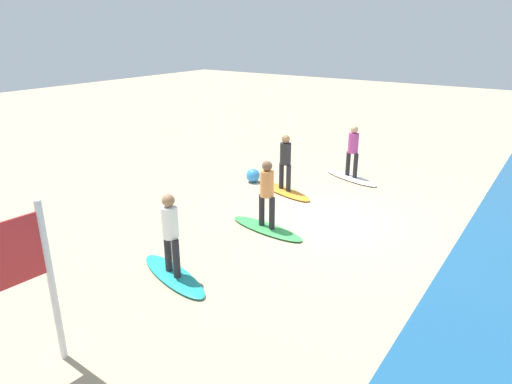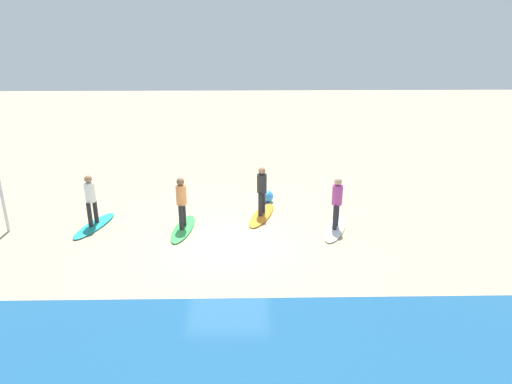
# 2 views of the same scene
# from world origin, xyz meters

# --- Properties ---
(ground_plane) EXTENTS (60.00, 60.00, 0.00)m
(ground_plane) POSITION_xyz_m (0.00, 0.00, 0.00)
(ground_plane) COLOR tan
(surfboard_white) EXTENTS (1.25, 2.16, 0.09)m
(surfboard_white) POSITION_xyz_m (-3.36, -0.85, 0.04)
(surfboard_white) COLOR white
(surfboard_white) RESTS_ON ground
(surfer_white) EXTENTS (0.32, 0.44, 1.64)m
(surfer_white) POSITION_xyz_m (-3.36, -0.85, 1.04)
(surfer_white) COLOR #232328
(surfer_white) RESTS_ON surfboard_white
(surfboard_orange) EXTENTS (1.19, 2.17, 0.09)m
(surfboard_orange) POSITION_xyz_m (-1.08, -1.94, 0.04)
(surfboard_orange) COLOR orange
(surfboard_orange) RESTS_ON ground
(surfer_orange) EXTENTS (0.32, 0.44, 1.64)m
(surfer_orange) POSITION_xyz_m (-1.08, -1.94, 1.04)
(surfer_orange) COLOR #232328
(surfer_orange) RESTS_ON surfboard_orange
(surfboard_green) EXTENTS (0.82, 2.15, 0.09)m
(surfboard_green) POSITION_xyz_m (1.41, -0.93, 0.04)
(surfboard_green) COLOR green
(surfboard_green) RESTS_ON ground
(surfer_green) EXTENTS (0.32, 0.46, 1.64)m
(surfer_green) POSITION_xyz_m (1.41, -0.93, 1.04)
(surfer_green) COLOR #232328
(surfer_green) RESTS_ON surfboard_green
(surfboard_teal) EXTENTS (1.14, 2.17, 0.09)m
(surfboard_teal) POSITION_xyz_m (4.28, -1.22, 0.04)
(surfboard_teal) COLOR teal
(surfboard_teal) RESTS_ON ground
(surfer_teal) EXTENTS (0.32, 0.45, 1.64)m
(surfer_teal) POSITION_xyz_m (4.28, -1.22, 1.04)
(surfer_teal) COLOR #232328
(surfer_teal) RESTS_ON surfboard_teal
(beach_ball) EXTENTS (0.43, 0.43, 0.43)m
(beach_ball) POSITION_xyz_m (-1.33, -3.25, 0.21)
(beach_ball) COLOR #338CE5
(beach_ball) RESTS_ON ground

